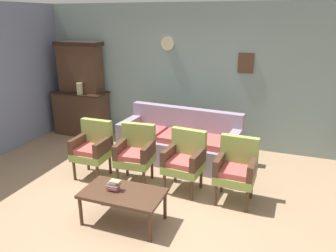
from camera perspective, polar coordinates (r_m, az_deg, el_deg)
The scene contains 12 objects.
ground_plane at distance 4.50m, azimuth -4.44°, elevation -14.25°, with size 7.68×7.68×0.00m, color #997A5B.
wall_back_with_decor at distance 6.35m, azimuth 5.23°, elevation 8.74°, with size 6.40×0.09×2.70m.
side_cabinet at distance 7.25m, azimuth -14.90°, elevation 2.25°, with size 1.16×0.55×0.93m.
cabinet_upper_hutch at distance 7.11m, azimuth -15.20°, elevation 10.05°, with size 0.99×0.38×1.03m.
vase_on_cabinet at distance 6.90m, azimuth -15.25°, elevation 6.37°, with size 0.13×0.13×0.23m, color tan.
floral_couch at distance 5.73m, azimuth 2.07°, elevation -3.00°, with size 2.13×0.95×0.90m.
armchair_near_cabinet at distance 5.25m, azimuth -13.11°, elevation -3.56°, with size 0.52×0.49×0.90m.
armchair_near_couch_end at distance 4.96m, azimuth -5.71°, elevation -4.49°, with size 0.56×0.53×0.90m.
armchair_by_doorway at distance 4.70m, azimuth 2.96°, elevation -5.75°, with size 0.56×0.54×0.90m.
armchair_row_middle at distance 4.53m, azimuth 11.90°, elevation -7.16°, with size 0.54×0.51×0.90m.
coffee_table at distance 4.08m, azimuth -7.95°, elevation -11.95°, with size 1.00×0.56×0.42m.
book_stack_on_table at distance 4.09m, azimuth -9.55°, elevation -10.28°, with size 0.16×0.11×0.13m.
Camera 1 is at (1.62, -3.41, 2.45)m, focal length 34.65 mm.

